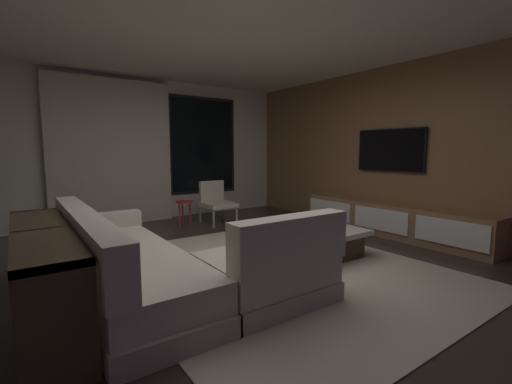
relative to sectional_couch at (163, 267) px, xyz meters
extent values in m
plane|color=#332B26|center=(0.96, 0.08, -0.29)|extent=(9.20, 9.20, 0.00)
cube|color=silver|center=(0.96, 3.74, 1.06)|extent=(6.60, 0.12, 2.70)
cube|color=black|center=(2.26, 3.67, 1.16)|extent=(1.52, 0.02, 2.02)
cube|color=black|center=(2.26, 3.66, 1.16)|extent=(1.40, 0.03, 1.90)
cube|color=beige|center=(0.41, 3.56, 1.01)|extent=(2.10, 0.12, 2.60)
cube|color=#8E6642|center=(4.02, 0.08, 1.06)|extent=(0.12, 7.80, 2.70)
plane|color=silver|center=(0.96, 0.08, 2.41)|extent=(8.20, 8.20, 0.00)
cube|color=beige|center=(1.31, -0.02, -0.28)|extent=(3.20, 3.80, 0.01)
cube|color=#B1A997|center=(-0.24, 0.23, -0.20)|extent=(0.90, 2.50, 0.18)
cube|color=beige|center=(-0.24, 0.23, 0.01)|extent=(0.86, 2.42, 0.24)
cube|color=beige|center=(-0.59, 0.23, 0.33)|extent=(0.20, 2.50, 0.40)
cube|color=beige|center=(-0.24, 1.38, 0.22)|extent=(0.90, 0.20, 0.18)
cube|color=#B1A997|center=(0.74, -0.57, -0.20)|extent=(1.10, 0.90, 0.18)
cube|color=beige|center=(0.74, -0.57, 0.01)|extent=(1.07, 0.86, 0.24)
cube|color=beige|center=(0.74, -0.92, 0.33)|extent=(1.10, 0.20, 0.40)
cube|color=beige|center=(-0.47, 0.78, 0.29)|extent=(0.10, 0.36, 0.36)
cube|color=#B2A893|center=(-0.47, -0.07, 0.29)|extent=(0.10, 0.36, 0.36)
cube|color=#443422|center=(1.98, 0.17, -0.14)|extent=(1.00, 1.00, 0.30)
cube|color=white|center=(1.98, 0.17, 0.04)|extent=(1.16, 1.16, 0.06)
cube|color=#3851A1|center=(1.95, 0.01, 0.08)|extent=(0.23, 0.17, 0.03)
cube|color=#CD5B7E|center=(1.94, 0.02, 0.11)|extent=(0.22, 0.16, 0.03)
cube|color=#969BAB|center=(1.94, 0.01, 0.14)|extent=(0.22, 0.21, 0.03)
cylinder|color=#B2ADA0|center=(2.22, 2.27, -0.11)|extent=(0.04, 0.04, 0.36)
cylinder|color=#B2ADA0|center=(1.74, 2.26, -0.11)|extent=(0.04, 0.04, 0.36)
cylinder|color=#B2ADA0|center=(2.21, 2.77, -0.11)|extent=(0.04, 0.04, 0.36)
cylinder|color=#B2ADA0|center=(1.73, 2.76, -0.11)|extent=(0.04, 0.04, 0.36)
cube|color=beige|center=(1.97, 2.51, 0.07)|extent=(0.55, 0.57, 0.08)
cube|color=beige|center=(1.97, 2.75, 0.30)|extent=(0.49, 0.09, 0.38)
cylinder|color=red|center=(1.26, 2.63, -0.06)|extent=(0.03, 0.03, 0.46)
cylinder|color=red|center=(1.46, 2.63, -0.06)|extent=(0.03, 0.03, 0.46)
cylinder|color=red|center=(1.36, 2.73, -0.06)|extent=(0.03, 0.03, 0.46)
cylinder|color=red|center=(1.36, 2.63, 0.16)|extent=(0.32, 0.32, 0.02)
cube|color=#8E6642|center=(3.74, 0.18, -0.03)|extent=(0.44, 3.10, 0.52)
cube|color=white|center=(3.51, -0.87, 0.00)|extent=(0.02, 0.93, 0.33)
cube|color=white|center=(3.51, 0.18, 0.00)|extent=(0.02, 0.93, 0.33)
cube|color=white|center=(3.51, 1.22, 0.00)|extent=(0.02, 0.93, 0.33)
cube|color=#39281A|center=(3.70, -0.68, -0.17)|extent=(0.33, 0.68, 0.19)
cube|color=beige|center=(3.70, -0.94, -0.19)|extent=(0.03, 0.04, 0.16)
cube|color=#BEA9C6|center=(3.70, -0.86, -0.17)|extent=(0.03, 0.04, 0.19)
cube|color=#7D9659|center=(3.70, -0.79, -0.17)|extent=(0.03, 0.04, 0.18)
cube|color=#6554D7|center=(3.70, -0.71, -0.17)|extent=(0.03, 0.04, 0.19)
cube|color=#65B89F|center=(3.70, -0.64, -0.18)|extent=(0.03, 0.04, 0.18)
cube|color=#7F94CC|center=(3.70, -0.57, -0.19)|extent=(0.03, 0.04, 0.14)
cube|color=#71A772|center=(3.70, -0.49, -0.19)|extent=(0.03, 0.04, 0.14)
cube|color=#584AA1|center=(3.70, -0.42, -0.18)|extent=(0.03, 0.04, 0.16)
cube|color=black|center=(3.92, 0.33, 1.06)|extent=(0.04, 1.18, 0.68)
cube|color=black|center=(3.91, 0.33, 1.06)|extent=(0.05, 1.14, 0.64)
cube|color=#443422|center=(-0.91, 0.13, 0.43)|extent=(0.40, 2.10, 0.04)
cube|color=#443422|center=(-0.91, 0.13, -0.15)|extent=(0.38, 2.04, 0.03)
cube|color=#443422|center=(-0.91, -0.90, 0.08)|extent=(0.40, 0.04, 0.74)
cube|color=#443422|center=(-0.91, 1.16, 0.08)|extent=(0.40, 0.04, 0.74)
cube|color=#443422|center=(-0.91, 0.13, 0.08)|extent=(0.38, 0.03, 0.74)
cube|color=silver|center=(-0.92, -0.73, -0.01)|extent=(0.18, 0.04, 0.24)
cube|color=silver|center=(-0.92, -0.56, -0.01)|extent=(0.18, 0.04, 0.25)
cube|color=silver|center=(-0.91, -0.39, -0.01)|extent=(0.18, 0.04, 0.25)
cube|color=#EEEACE|center=(-0.91, -0.21, 0.00)|extent=(0.18, 0.04, 0.27)
cube|color=silver|center=(-0.91, -0.04, -0.01)|extent=(0.18, 0.04, 0.26)
cube|color=white|center=(-0.90, 0.13, -0.01)|extent=(0.18, 0.04, 0.25)
cube|color=white|center=(-0.92, 0.30, -0.01)|extent=(0.18, 0.04, 0.25)
cube|color=silver|center=(-0.92, 0.47, -0.01)|extent=(0.18, 0.04, 0.24)
cube|color=silver|center=(-0.92, 0.65, -0.02)|extent=(0.18, 0.04, 0.23)
cube|color=silver|center=(-0.91, 0.82, -0.01)|extent=(0.18, 0.04, 0.25)
cube|color=silver|center=(-0.91, 0.99, -0.02)|extent=(0.18, 0.04, 0.24)
camera|label=1|loc=(-1.05, -2.96, 1.05)|focal=24.07mm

